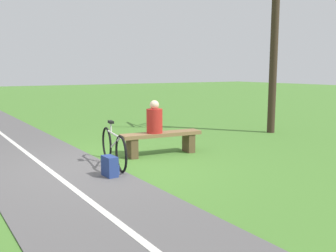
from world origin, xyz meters
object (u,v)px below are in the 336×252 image
bench (161,139)px  tree_mid_field (274,45)px  person_seated (154,119)px  bicycle (113,147)px  backpack (110,167)px

bench → tree_mid_field: bearing=-162.8°
person_seated → tree_mid_field: (-4.50, -0.83, 1.79)m
person_seated → bicycle: bearing=23.7°
person_seated → bicycle: (1.14, 0.36, -0.44)m
bench → tree_mid_field: 4.95m
bicycle → backpack: 0.82m
bench → person_seated: size_ratio=2.61×
bench → person_seated: bearing=-0.0°
backpack → tree_mid_field: 6.75m
backpack → tree_mid_field: tree_mid_field is taller
person_seated → bench: bearing=180.0°
bicycle → bench: bearing=113.8°
bicycle → backpack: (0.38, 0.70, -0.18)m
bench → person_seated: (0.16, -0.02, 0.46)m
bench → bicycle: size_ratio=1.07×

